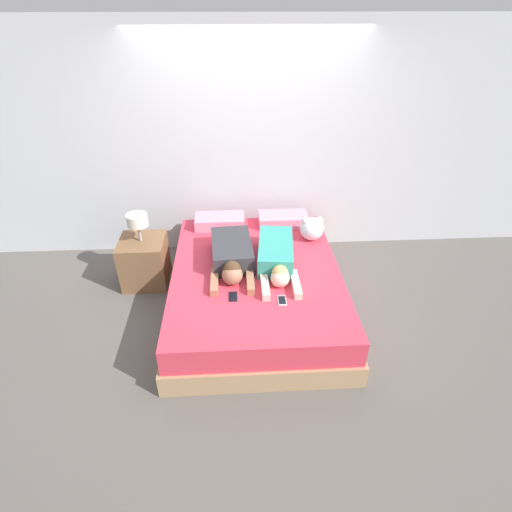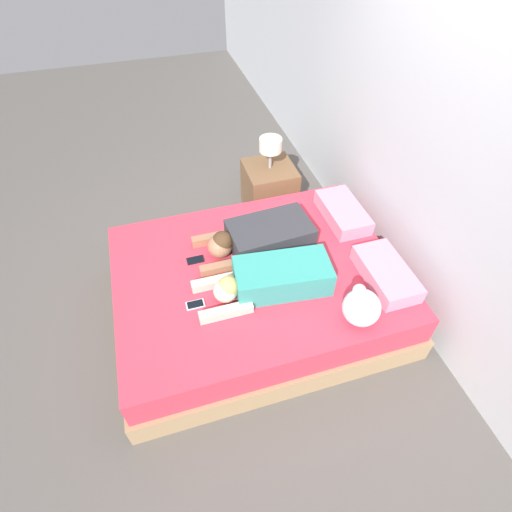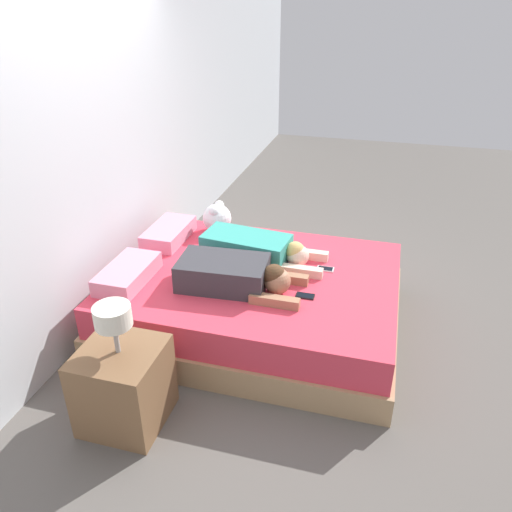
{
  "view_description": "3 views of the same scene",
  "coord_description": "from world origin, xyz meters",
  "px_view_note": "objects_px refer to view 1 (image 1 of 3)",
  "views": [
    {
      "loc": [
        -0.19,
        -3.22,
        2.73
      ],
      "look_at": [
        0.0,
        0.0,
        0.62
      ],
      "focal_mm": 28.0,
      "sensor_mm": 36.0,
      "label": 1
    },
    {
      "loc": [
        1.97,
        -0.59,
        2.75
      ],
      "look_at": [
        0.0,
        0.0,
        0.62
      ],
      "focal_mm": 28.0,
      "sensor_mm": 36.0,
      "label": 2
    },
    {
      "loc": [
        -3.23,
        -0.89,
        2.4
      ],
      "look_at": [
        0.0,
        0.0,
        0.62
      ],
      "focal_mm": 35.0,
      "sensor_mm": 36.0,
      "label": 3
    }
  ],
  "objects_px": {
    "person_left": "(232,256)",
    "pillow_head_right": "(283,219)",
    "person_right": "(276,257)",
    "pillow_head_left": "(220,221)",
    "cell_phone_left": "(233,297)",
    "plush_toy": "(312,228)",
    "nightstand": "(144,260)",
    "bed": "(256,288)",
    "cell_phone_right": "(282,301)"
  },
  "relations": [
    {
      "from": "bed",
      "to": "person_left",
      "type": "height_order",
      "value": "person_left"
    },
    {
      "from": "cell_phone_left",
      "to": "nightstand",
      "type": "height_order",
      "value": "nightstand"
    },
    {
      "from": "pillow_head_left",
      "to": "bed",
      "type": "bearing_deg",
      "value": -67.57
    },
    {
      "from": "pillow_head_right",
      "to": "cell_phone_right",
      "type": "distance_m",
      "value": 1.42
    },
    {
      "from": "pillow_head_right",
      "to": "cell_phone_right",
      "type": "relative_size",
      "value": 4.3
    },
    {
      "from": "cell_phone_left",
      "to": "plush_toy",
      "type": "xyz_separation_m",
      "value": [
        0.87,
        0.97,
        0.13
      ]
    },
    {
      "from": "plush_toy",
      "to": "nightstand",
      "type": "xyz_separation_m",
      "value": [
        -1.85,
        -0.04,
        -0.32
      ]
    },
    {
      "from": "person_right",
      "to": "bed",
      "type": "bearing_deg",
      "value": -166.58
    },
    {
      "from": "person_right",
      "to": "cell_phone_left",
      "type": "xyz_separation_m",
      "value": [
        -0.44,
        -0.48,
        -0.1
      ]
    },
    {
      "from": "cell_phone_left",
      "to": "nightstand",
      "type": "xyz_separation_m",
      "value": [
        -0.98,
        0.94,
        -0.19
      ]
    },
    {
      "from": "pillow_head_right",
      "to": "person_right",
      "type": "xyz_separation_m",
      "value": [
        -0.16,
        -0.85,
        0.04
      ]
    },
    {
      "from": "plush_toy",
      "to": "person_right",
      "type": "bearing_deg",
      "value": -131.54
    },
    {
      "from": "bed",
      "to": "plush_toy",
      "type": "relative_size",
      "value": 8.16
    },
    {
      "from": "pillow_head_left",
      "to": "pillow_head_right",
      "type": "relative_size",
      "value": 1.0
    },
    {
      "from": "person_right",
      "to": "cell_phone_left",
      "type": "height_order",
      "value": "person_right"
    },
    {
      "from": "bed",
      "to": "plush_toy",
      "type": "distance_m",
      "value": 0.92
    },
    {
      "from": "plush_toy",
      "to": "nightstand",
      "type": "height_order",
      "value": "nightstand"
    },
    {
      "from": "person_left",
      "to": "pillow_head_right",
      "type": "bearing_deg",
      "value": 53.04
    },
    {
      "from": "pillow_head_left",
      "to": "cell_phone_left",
      "type": "height_order",
      "value": "pillow_head_left"
    },
    {
      "from": "pillow_head_left",
      "to": "person_left",
      "type": "xyz_separation_m",
      "value": [
        0.14,
        -0.8,
        0.04
      ]
    },
    {
      "from": "bed",
      "to": "cell_phone_right",
      "type": "bearing_deg",
      "value": -68.58
    },
    {
      "from": "person_right",
      "to": "pillow_head_left",
      "type": "bearing_deg",
      "value": 124.2
    },
    {
      "from": "nightstand",
      "to": "pillow_head_left",
      "type": "bearing_deg",
      "value": 24.88
    },
    {
      "from": "cell_phone_right",
      "to": "cell_phone_left",
      "type": "bearing_deg",
      "value": 169.3
    },
    {
      "from": "person_left",
      "to": "person_right",
      "type": "height_order",
      "value": "person_left"
    },
    {
      "from": "plush_toy",
      "to": "nightstand",
      "type": "relative_size",
      "value": 0.32
    },
    {
      "from": "pillow_head_left",
      "to": "plush_toy",
      "type": "height_order",
      "value": "plush_toy"
    },
    {
      "from": "person_left",
      "to": "person_right",
      "type": "distance_m",
      "value": 0.44
    },
    {
      "from": "pillow_head_left",
      "to": "nightstand",
      "type": "distance_m",
      "value": 0.95
    },
    {
      "from": "pillow_head_left",
      "to": "cell_phone_right",
      "type": "bearing_deg",
      "value": -67.94
    },
    {
      "from": "person_left",
      "to": "plush_toy",
      "type": "bearing_deg",
      "value": 27.09
    },
    {
      "from": "pillow_head_right",
      "to": "person_right",
      "type": "height_order",
      "value": "person_right"
    },
    {
      "from": "pillow_head_right",
      "to": "person_right",
      "type": "bearing_deg",
      "value": -100.96
    },
    {
      "from": "pillow_head_right",
      "to": "nightstand",
      "type": "height_order",
      "value": "nightstand"
    },
    {
      "from": "person_right",
      "to": "plush_toy",
      "type": "height_order",
      "value": "plush_toy"
    },
    {
      "from": "cell_phone_left",
      "to": "cell_phone_right",
      "type": "relative_size",
      "value": 1.0
    },
    {
      "from": "bed",
      "to": "cell_phone_right",
      "type": "relative_size",
      "value": 16.73
    },
    {
      "from": "pillow_head_left",
      "to": "plush_toy",
      "type": "xyz_separation_m",
      "value": [
        1.01,
        -0.35,
        0.07
      ]
    },
    {
      "from": "pillow_head_right",
      "to": "person_right",
      "type": "distance_m",
      "value": 0.86
    },
    {
      "from": "cell_phone_right",
      "to": "nightstand",
      "type": "distance_m",
      "value": 1.75
    },
    {
      "from": "nightstand",
      "to": "cell_phone_left",
      "type": "bearing_deg",
      "value": -43.78
    },
    {
      "from": "pillow_head_left",
      "to": "person_right",
      "type": "distance_m",
      "value": 1.02
    },
    {
      "from": "bed",
      "to": "pillow_head_left",
      "type": "bearing_deg",
      "value": 112.43
    },
    {
      "from": "person_left",
      "to": "nightstand",
      "type": "bearing_deg",
      "value": 157.02
    },
    {
      "from": "cell_phone_left",
      "to": "plush_toy",
      "type": "distance_m",
      "value": 1.31
    },
    {
      "from": "plush_toy",
      "to": "person_left",
      "type": "bearing_deg",
      "value": -152.91
    },
    {
      "from": "cell_phone_left",
      "to": "plush_toy",
      "type": "height_order",
      "value": "plush_toy"
    },
    {
      "from": "pillow_head_left",
      "to": "pillow_head_right",
      "type": "distance_m",
      "value": 0.74
    },
    {
      "from": "bed",
      "to": "cell_phone_left",
      "type": "xyz_separation_m",
      "value": [
        -0.23,
        -0.43,
        0.24
      ]
    },
    {
      "from": "pillow_head_left",
      "to": "cell_phone_left",
      "type": "bearing_deg",
      "value": -83.99
    }
  ]
}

